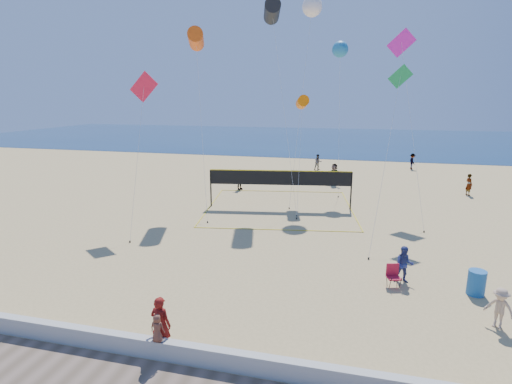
% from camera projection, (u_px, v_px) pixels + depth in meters
% --- Properties ---
extents(ground, '(120.00, 120.00, 0.00)m').
position_uv_depth(ground, '(253.00, 315.00, 14.14)').
color(ground, tan).
rests_on(ground, ground).
extents(ocean, '(140.00, 50.00, 0.03)m').
position_uv_depth(ocean, '(338.00, 139.00, 72.64)').
color(ocean, navy).
rests_on(ocean, ground).
extents(seawall, '(32.00, 0.30, 0.60)m').
position_uv_depth(seawall, '(227.00, 360.00, 11.24)').
color(seawall, '#B8B8B3').
rests_on(seawall, ground).
extents(woman, '(0.70, 0.50, 1.81)m').
position_uv_depth(woman, '(161.00, 325.00, 11.89)').
color(woman, maroon).
rests_on(woman, ground).
extents(toddler, '(0.43, 0.29, 0.86)m').
position_uv_depth(toddler, '(157.00, 328.00, 11.48)').
color(toddler, brown).
rests_on(toddler, seawall).
extents(bystander_a, '(0.76, 0.59, 1.56)m').
position_uv_depth(bystander_a, '(404.00, 265.00, 16.44)').
color(bystander_a, navy).
rests_on(bystander_a, ground).
extents(bystander_b, '(1.05, 0.94, 1.41)m').
position_uv_depth(bystander_b, '(500.00, 308.00, 13.20)').
color(bystander_b, tan).
rests_on(bystander_b, ground).
extents(far_person_0, '(0.89, 1.06, 1.70)m').
position_uv_depth(far_person_0, '(239.00, 180.00, 32.95)').
color(far_person_0, gray).
rests_on(far_person_0, ground).
extents(far_person_1, '(1.74, 1.50, 1.89)m').
position_uv_depth(far_person_1, '(334.00, 174.00, 34.67)').
color(far_person_1, gray).
rests_on(far_person_1, ground).
extents(far_person_2, '(0.64, 0.73, 1.69)m').
position_uv_depth(far_person_2, '(469.00, 185.00, 31.09)').
color(far_person_2, gray).
rests_on(far_person_2, ground).
extents(far_person_3, '(0.98, 0.88, 1.65)m').
position_uv_depth(far_person_3, '(318.00, 162.00, 41.83)').
color(far_person_3, gray).
rests_on(far_person_3, ground).
extents(far_person_4, '(0.79, 1.17, 1.67)m').
position_uv_depth(far_person_4, '(412.00, 161.00, 42.31)').
color(far_person_4, gray).
rests_on(far_person_4, ground).
extents(camp_chair, '(0.62, 0.72, 1.05)m').
position_uv_depth(camp_chair, '(393.00, 274.00, 16.13)').
color(camp_chair, '#AF142D').
rests_on(camp_chair, ground).
extents(trash_barrel, '(0.86, 0.86, 0.99)m').
position_uv_depth(trash_barrel, '(476.00, 283.00, 15.47)').
color(trash_barrel, '#18559C').
rests_on(trash_barrel, ground).
extents(volleyball_net, '(11.28, 11.16, 2.64)m').
position_uv_depth(volleyball_net, '(280.00, 182.00, 27.36)').
color(volleyball_net, black).
rests_on(volleyball_net, ground).
extents(kite_0, '(3.41, 6.55, 12.05)m').
position_uv_depth(kite_0, '(196.00, 39.00, 27.21)').
color(kite_0, '#EB5410').
rests_on(kite_0, ground).
extents(kite_1, '(3.69, 6.38, 14.08)m').
position_uv_depth(kite_1, '(272.00, 11.00, 27.88)').
color(kite_1, black).
rests_on(kite_1, ground).
extents(kite_2, '(1.26, 6.82, 7.66)m').
position_uv_depth(kite_2, '(302.00, 102.00, 29.04)').
color(kite_2, orange).
rests_on(kite_2, ground).
extents(kite_3, '(1.92, 4.39, 8.99)m').
position_uv_depth(kite_3, '(143.00, 93.00, 23.33)').
color(kite_3, '#F81B3E').
rests_on(kite_3, ground).
extents(kite_4, '(2.09, 6.59, 9.32)m').
position_uv_depth(kite_4, '(398.00, 89.00, 22.38)').
color(kite_4, '#1D9A4D').
rests_on(kite_4, ground).
extents(kite_5, '(2.43, 7.19, 12.04)m').
position_uv_depth(kite_5, '(402.00, 51.00, 26.85)').
color(kite_5, '#F11FC1').
rests_on(kite_5, ground).
extents(kite_6, '(1.76, 6.63, 14.74)m').
position_uv_depth(kite_6, '(312.00, 7.00, 29.47)').
color(kite_6, white).
rests_on(kite_6, ground).
extents(kite_7, '(1.54, 4.01, 11.75)m').
position_uv_depth(kite_7, '(340.00, 49.00, 31.17)').
color(kite_7, '#2178B4').
rests_on(kite_7, ground).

